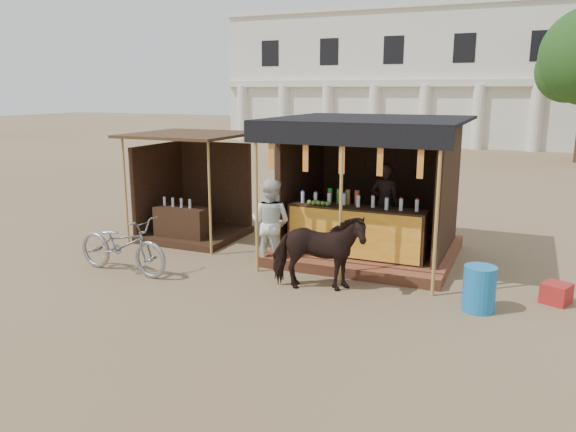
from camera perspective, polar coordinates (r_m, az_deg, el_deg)
The scene contains 10 objects.
ground at distance 8.96m, azimuth -4.11°, elevation -8.96°, with size 120.00×120.00×0.00m, color #846B4C.
main_stall at distance 11.33m, azimuth 8.26°, elevation 0.97°, with size 3.60×3.61×2.78m.
secondary_stall at distance 12.97m, azimuth -10.04°, elevation 1.60°, with size 2.40×2.40×2.38m.
cow at distance 9.35m, azimuth 3.07°, elevation -3.70°, with size 0.72×1.57×1.33m, color black.
motorbike at distance 10.73m, azimuth -16.49°, elevation -2.80°, with size 0.71×2.03×1.06m, color gray.
bystander at distance 10.64m, azimuth -1.78°, elevation -0.68°, with size 0.82×0.64×1.68m, color white.
blue_barrel at distance 9.06m, azimuth 18.85°, elevation -7.01°, with size 0.49×0.49×0.71m, color #176DAF.
red_crate at distance 9.90m, azimuth 25.59°, elevation -7.10°, with size 0.39×0.40×0.32m, color #A31F1B.
cooler at distance 10.61m, azimuth 11.85°, elevation -4.40°, with size 0.68×0.51×0.46m.
background_building at distance 37.78m, azimuth 14.81°, elevation 13.30°, with size 26.00×7.45×8.18m.
Camera 1 is at (3.87, -7.37, 3.30)m, focal length 35.00 mm.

